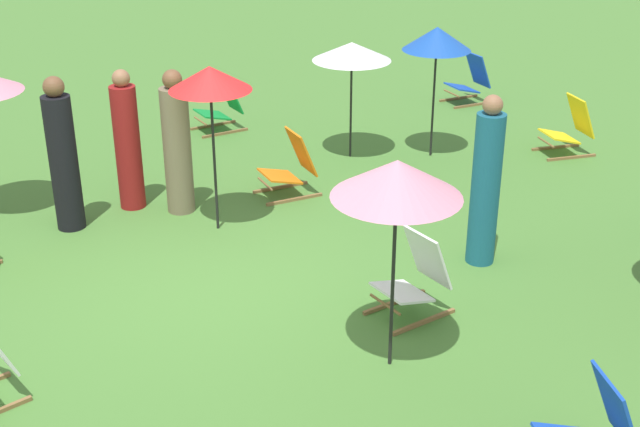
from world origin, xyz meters
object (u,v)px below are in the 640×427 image
umbrella_0 (210,79)px  umbrella_2 (397,179)px  deckchair_7 (415,278)px  person_3 (63,158)px  person_1 (177,146)px  deckchair_9 (470,81)px  umbrella_5 (437,39)px  deckchair_1 (221,107)px  umbrella_1 (352,52)px  deckchair_0 (570,129)px  person_2 (486,186)px  deckchair_2 (291,167)px  person_0 (127,144)px

umbrella_0 → umbrella_2: size_ratio=1.02×
deckchair_7 → person_3: bearing=-151.2°
person_1 → deckchair_7: bearing=102.2°
deckchair_9 → person_3: bearing=-72.9°
umbrella_5 → deckchair_1: bearing=-133.6°
umbrella_1 → deckchair_0: bearing=68.8°
deckchair_1 → umbrella_1: umbrella_1 is taller
person_2 → person_3: 4.70m
deckchair_7 → umbrella_5: umbrella_5 is taller
deckchair_0 → umbrella_5: 2.36m
umbrella_0 → umbrella_5: (-1.11, 3.50, -0.12)m
person_2 → deckchair_0: bearing=-151.8°
deckchair_2 → person_2: (2.52, 1.18, 0.51)m
deckchair_9 → person_1: (2.41, -5.65, 0.46)m
deckchair_0 → deckchair_1: (-2.98, -4.22, 0.00)m
deckchair_2 → deckchair_1: bearing=178.5°
deckchair_0 → umbrella_5: (-0.71, -1.84, 1.30)m
deckchair_7 → umbrella_1: bearing=151.9°
deckchair_0 → umbrella_0: bearing=-77.7°
deckchair_1 → deckchair_9: (0.30, 4.28, 0.00)m
umbrella_2 → person_3: (-3.95, -2.11, -0.88)m
deckchair_2 → umbrella_2: umbrella_2 is taller
person_2 → person_0: bearing=-52.9°
deckchair_7 → person_2: person_2 is taller
deckchair_9 → umbrella_1: umbrella_1 is taller
person_3 → person_1: bearing=-162.2°
person_0 → person_1: (0.36, 0.51, 0.01)m
deckchair_9 → person_3: 7.36m
deckchair_9 → person_0: (2.05, -6.17, 0.44)m
deckchair_1 → umbrella_2: 6.77m
deckchair_0 → deckchair_7: (2.96, -4.17, 0.00)m
person_3 → deckchair_7: bearing=149.6°
deckchair_0 → umbrella_2: (3.63, -4.79, 1.37)m
deckchair_7 → person_1: bearing=-167.2°
deckchair_2 → umbrella_2: size_ratio=0.44×
deckchair_0 → deckchair_7: size_ratio=1.00×
umbrella_1 → person_3: person_3 is taller
deckchair_7 → person_2: bearing=107.9°
umbrella_0 → umbrella_5: bearing=107.6°
deckchair_1 → deckchair_0: bearing=47.4°
deckchair_2 → umbrella_0: size_ratio=0.43×
person_2 → deckchair_7: bearing=19.3°
deckchair_1 → deckchair_7: (5.93, 0.04, 0.00)m
deckchair_7 → deckchair_9: 7.05m
deckchair_0 → person_1: size_ratio=0.47×
person_2 → person_3: bearing=-43.5°
umbrella_0 → umbrella_1: 2.89m
umbrella_1 → person_3: (0.81, -3.99, -0.65)m
deckchair_0 → person_1: bearing=-84.7°
person_0 → person_3: 0.85m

